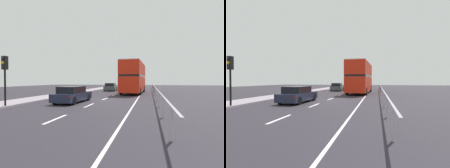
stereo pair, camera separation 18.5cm
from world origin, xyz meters
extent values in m
cube|color=#2B262F|center=(0.00, 0.00, -0.05)|extent=(74.61, 120.00, 0.10)
cube|color=gray|center=(-6.28, 0.00, 0.07)|extent=(2.77, 80.00, 0.14)
cube|color=silver|center=(0.00, -8.07, 0.00)|extent=(0.16, 2.16, 0.01)
cube|color=silver|center=(0.00, -3.22, 0.00)|extent=(0.16, 2.16, 0.01)
cube|color=silver|center=(0.00, 1.63, 0.00)|extent=(0.16, 2.16, 0.01)
cube|color=silver|center=(0.00, 6.48, 0.00)|extent=(0.16, 2.16, 0.01)
cube|color=silver|center=(0.00, 11.33, 0.00)|extent=(0.16, 2.16, 0.01)
cube|color=silver|center=(0.00, 16.18, 0.00)|extent=(0.16, 2.16, 0.01)
cube|color=silver|center=(0.00, 21.03, 0.00)|extent=(0.16, 2.16, 0.01)
cube|color=silver|center=(0.00, 25.88, 0.00)|extent=(0.16, 2.16, 0.01)
cube|color=silver|center=(0.00, 30.73, 0.00)|extent=(0.16, 2.16, 0.01)
cube|color=silver|center=(3.20, 9.00, 0.00)|extent=(0.12, 46.00, 0.01)
cube|color=#AFA9B7|center=(5.00, 9.00, 1.03)|extent=(0.08, 42.00, 0.08)
cylinder|color=#AFA9B7|center=(5.00, -10.25, 0.52)|extent=(0.10, 0.10, 1.03)
cylinder|color=#AFA9B7|center=(5.00, -6.75, 0.52)|extent=(0.10, 0.10, 1.03)
cylinder|color=#AFA9B7|center=(5.00, -3.25, 0.52)|extent=(0.10, 0.10, 1.03)
cylinder|color=#AFA9B7|center=(5.00, 0.25, 0.52)|extent=(0.10, 0.10, 1.03)
cylinder|color=#AFA9B7|center=(5.00, 3.75, 0.52)|extent=(0.10, 0.10, 1.03)
cylinder|color=#AFA9B7|center=(5.00, 7.25, 0.52)|extent=(0.10, 0.10, 1.03)
cylinder|color=#AFA9B7|center=(5.00, 10.75, 0.52)|extent=(0.10, 0.10, 1.03)
cylinder|color=#AFA9B7|center=(5.00, 14.25, 0.52)|extent=(0.10, 0.10, 1.03)
cylinder|color=#AFA9B7|center=(5.00, 17.75, 0.52)|extent=(0.10, 0.10, 1.03)
cylinder|color=#AFA9B7|center=(5.00, 21.25, 0.52)|extent=(0.10, 0.10, 1.03)
cylinder|color=#AFA9B7|center=(5.00, 24.75, 0.52)|extent=(0.10, 0.10, 1.03)
cylinder|color=#AFA9B7|center=(5.00, 28.25, 0.52)|extent=(0.10, 0.10, 1.03)
cube|color=red|center=(2.17, 10.33, 1.34)|extent=(3.00, 10.43, 1.98)
cube|color=black|center=(2.17, 10.33, 2.45)|extent=(3.00, 10.02, 0.24)
cube|color=red|center=(2.17, 10.33, 3.44)|extent=(3.00, 10.43, 1.76)
cube|color=silver|center=(2.17, 10.33, 4.37)|extent=(2.94, 10.22, 0.10)
cube|color=black|center=(2.39, 15.47, 1.44)|extent=(2.29, 0.14, 1.38)
cube|color=yellow|center=(2.39, 15.47, 3.88)|extent=(1.53, 0.11, 0.28)
cylinder|color=black|center=(1.16, 14.14, 0.50)|extent=(0.32, 1.01, 1.00)
cylinder|color=black|center=(3.50, 14.04, 0.50)|extent=(0.32, 1.01, 1.00)
cylinder|color=black|center=(0.84, 6.82, 0.50)|extent=(0.32, 1.01, 1.00)
cylinder|color=black|center=(3.18, 6.72, 0.50)|extent=(0.32, 1.01, 1.00)
cube|color=#1E2339|center=(-1.93, -1.74, 0.50)|extent=(1.88, 4.48, 0.64)
cube|color=black|center=(-1.94, -1.96, 1.09)|extent=(1.60, 2.48, 0.53)
cube|color=red|center=(-2.77, -3.89, 0.66)|extent=(0.16, 0.07, 0.12)
cube|color=red|center=(-1.24, -3.94, 0.66)|extent=(0.16, 0.07, 0.12)
cylinder|color=black|center=(-2.67, -0.20, 0.32)|extent=(0.22, 0.65, 0.64)
cylinder|color=black|center=(-1.10, -0.25, 0.32)|extent=(0.22, 0.65, 0.64)
cylinder|color=black|center=(-2.77, -3.22, 0.32)|extent=(0.22, 0.65, 0.64)
cylinder|color=black|center=(-1.20, -3.27, 0.32)|extent=(0.22, 0.65, 0.64)
cylinder|color=black|center=(-5.14, -5.49, 1.80)|extent=(0.12, 0.12, 3.33)
cube|color=black|center=(-5.14, -5.49, 3.02)|extent=(0.30, 0.30, 0.90)
sphere|color=black|center=(-5.14, -5.66, 3.32)|extent=(0.20, 0.20, 0.20)
sphere|color=orange|center=(-5.14, -5.66, 3.02)|extent=(0.20, 0.20, 0.20)
sphere|color=black|center=(-5.14, -5.66, 2.72)|extent=(0.20, 0.20, 0.20)
cube|color=#455352|center=(-2.37, 15.47, 0.51)|extent=(1.90, 4.14, 0.66)
cube|color=black|center=(-2.36, 15.27, 1.12)|extent=(1.63, 2.30, 0.55)
cube|color=red|center=(-3.10, 13.43, 0.68)|extent=(0.16, 0.06, 0.12)
cube|color=red|center=(-1.52, 13.48, 0.68)|extent=(0.16, 0.06, 0.12)
cylinder|color=black|center=(-3.22, 16.79, 0.32)|extent=(0.22, 0.65, 0.64)
cylinder|color=black|center=(-1.60, 16.84, 0.32)|extent=(0.22, 0.65, 0.64)
cylinder|color=black|center=(-3.14, 14.10, 0.32)|extent=(0.22, 0.65, 0.64)
cylinder|color=black|center=(-1.52, 14.15, 0.32)|extent=(0.22, 0.65, 0.64)
camera|label=1|loc=(4.33, -15.90, 1.83)|focal=28.99mm
camera|label=2|loc=(4.51, -15.86, 1.83)|focal=28.99mm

